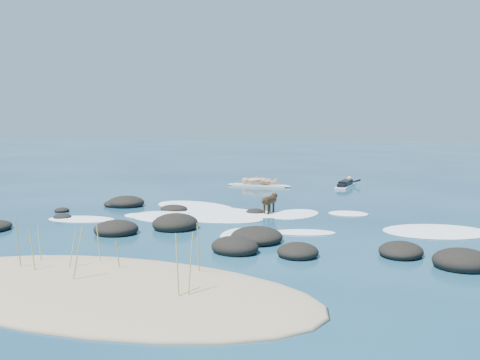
% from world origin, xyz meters
% --- Properties ---
extents(ground, '(160.00, 160.00, 0.00)m').
position_xyz_m(ground, '(0.00, 0.00, 0.00)').
color(ground, '#0A2642').
rests_on(ground, ground).
extents(sand_dune, '(9.00, 4.40, 0.60)m').
position_xyz_m(sand_dune, '(0.00, -8.20, 0.00)').
color(sand_dune, '#9E8966').
rests_on(sand_dune, ground).
extents(dune_grass, '(4.33, 1.75, 1.24)m').
position_xyz_m(dune_grass, '(-0.18, -7.95, 0.66)').
color(dune_grass, '#919648').
rests_on(dune_grass, ground).
extents(reef_rocks, '(14.93, 7.37, 0.63)m').
position_xyz_m(reef_rocks, '(-0.76, -2.40, 0.12)').
color(reef_rocks, black).
rests_on(reef_rocks, ground).
extents(breaking_foam, '(14.56, 7.27, 0.12)m').
position_xyz_m(breaking_foam, '(-0.32, 0.40, 0.01)').
color(breaking_foam, white).
rests_on(breaking_foam, ground).
extents(standing_surfer_rig, '(3.43, 0.69, 1.95)m').
position_xyz_m(standing_surfer_rig, '(-2.66, 9.24, 0.77)').
color(standing_surfer_rig, beige).
rests_on(standing_surfer_rig, ground).
extents(paddling_surfer_rig, '(1.21, 2.69, 0.47)m').
position_xyz_m(paddling_surfer_rig, '(1.58, 10.64, 0.16)').
color(paddling_surfer_rig, white).
rests_on(paddling_surfer_rig, ground).
extents(dog, '(0.42, 1.19, 0.76)m').
position_xyz_m(dog, '(0.39, 1.42, 0.50)').
color(dog, black).
rests_on(dog, ground).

